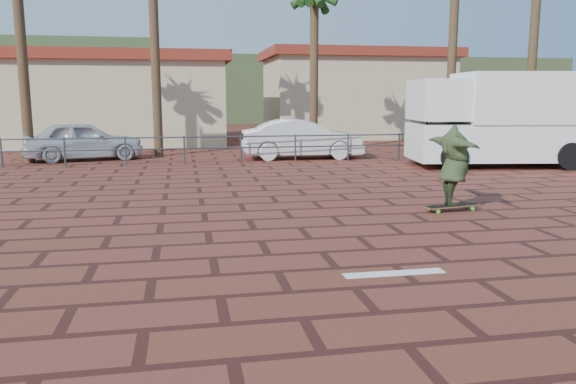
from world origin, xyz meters
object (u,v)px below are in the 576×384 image
(skateboarder, at_px, (454,165))
(car_silver, at_px, (84,141))
(campervan, at_px, (504,118))
(car_white, at_px, (302,139))
(longboard, at_px, (452,206))

(skateboarder, xyz_separation_m, car_silver, (-9.12, 11.45, -0.23))
(campervan, distance_m, car_white, 7.25)
(longboard, bearing_deg, skateboarder, -145.47)
(skateboarder, relative_size, car_silver, 0.48)
(longboard, distance_m, campervan, 8.83)
(campervan, xyz_separation_m, car_white, (-6.25, 3.55, -0.90))
(car_white, bearing_deg, campervan, -117.11)
(car_white, bearing_deg, longboard, -172.25)
(skateboarder, relative_size, car_white, 0.45)
(longboard, xyz_separation_m, skateboarder, (-0.00, -0.00, 0.86))
(longboard, xyz_separation_m, campervan, (5.29, 6.89, 1.56))
(car_silver, distance_m, car_white, 8.22)
(skateboarder, height_order, car_white, skateboarder)
(car_silver, bearing_deg, skateboarder, -154.53)
(car_white, bearing_deg, skateboarder, -172.25)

